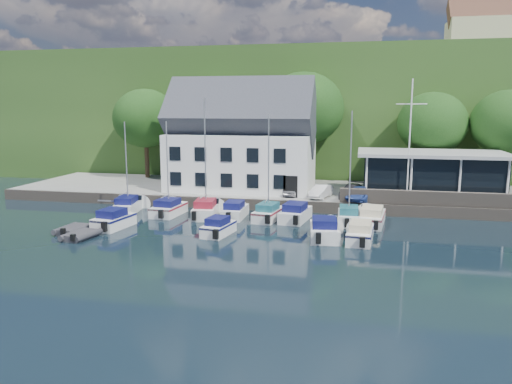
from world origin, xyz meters
TOP-DOWN VIEW (x-y plane):
  - ground at (0.00, 0.00)m, footprint 180.00×180.00m
  - quay at (0.00, 17.50)m, footprint 60.00×13.00m
  - quay_face at (0.00, 11.00)m, footprint 60.00×0.30m
  - hillside at (0.00, 62.00)m, footprint 160.00×75.00m
  - field_patch at (8.00, 70.00)m, footprint 50.00×30.00m
  - farmhouse at (22.00, 52.00)m, footprint 10.40×7.00m
  - harbor_building at (-7.00, 16.50)m, footprint 14.40×8.20m
  - club_pavilion at (11.00, 16.00)m, footprint 13.20×7.20m
  - seawall at (12.00, 11.40)m, footprint 18.00×0.50m
  - gangway at (-16.50, 9.00)m, footprint 1.20×6.00m
  - car_silver at (-1.46, 13.61)m, footprint 1.61×3.30m
  - car_white at (1.22, 13.07)m, footprint 2.12×3.73m
  - car_dgrey at (3.97, 13.55)m, footprint 2.43×4.50m
  - car_blue at (4.68, 12.63)m, footprint 2.18×3.92m
  - flagpole at (8.67, 12.50)m, footprint 2.52×0.20m
  - tree_0 at (-19.61, 21.85)m, footprint 7.43×7.43m
  - tree_1 at (-12.13, 22.51)m, footprint 8.37×8.37m
  - tree_2 at (-1.56, 22.43)m, footprint 8.66×8.66m
  - tree_4 at (11.72, 22.31)m, footprint 7.06×7.06m
  - tree_5 at (18.67, 21.47)m, footprint 7.18×7.18m
  - boat_r1_0 at (-15.27, 7.98)m, footprint 2.86×6.34m
  - boat_r1_1 at (-11.29, 7.54)m, footprint 2.50×5.65m
  - boat_r1_2 at (-7.94, 7.53)m, footprint 2.80×6.14m
  - boat_r1_3 at (-5.50, 7.77)m, footprint 1.87×5.37m
  - boat_r1_4 at (-2.60, 7.49)m, footprint 2.63×5.72m
  - boat_r1_5 at (-0.40, 7.72)m, footprint 2.83×6.10m
  - boat_r1_6 at (3.89, 7.62)m, footprint 2.06×5.46m
  - boat_r1_7 at (5.66, 7.71)m, footprint 2.73×6.79m
  - boat_r2_0 at (-13.72, 2.39)m, footprint 2.66×5.37m
  - boat_r2_2 at (-5.27, 2.05)m, footprint 2.41×4.80m
  - boat_r2_3 at (2.34, 2.58)m, footprint 2.79×5.67m
  - boat_r2_4 at (4.81, 2.49)m, footprint 2.20×5.95m
  - dinghy_0 at (-16.03, 0.42)m, footprint 1.90×2.94m
  - dinghy_1 at (-14.50, -0.95)m, footprint 2.10×3.05m

SIDE VIEW (x-z plane):
  - ground at x=0.00m, z-range 0.00..0.00m
  - gangway at x=-16.50m, z-range -0.70..0.70m
  - dinghy_1 at x=-14.50m, z-range 0.00..0.66m
  - dinghy_0 at x=-16.03m, z-range 0.00..0.66m
  - quay at x=0.00m, z-range 0.00..1.00m
  - quay_face at x=0.00m, z-range 0.00..1.00m
  - boat_r2_2 at x=-5.27m, z-range 0.00..1.37m
  - boat_r2_4 at x=4.81m, z-range 0.00..1.40m
  - boat_r1_3 at x=-5.50m, z-range 0.00..1.42m
  - boat_r1_7 at x=5.66m, z-range 0.00..1.44m
  - boat_r1_5 at x=-0.40m, z-range 0.00..1.51m
  - boat_r2_0 at x=-13.72m, z-range 0.00..1.53m
  - boat_r2_3 at x=2.34m, z-range 0.00..1.54m
  - car_silver at x=-1.46m, z-range 1.00..2.08m
  - car_white at x=1.22m, z-range 1.00..2.16m
  - seawall at x=12.00m, z-range 1.00..2.20m
  - car_dgrey at x=3.97m, z-range 1.00..2.24m
  - car_blue at x=4.68m, z-range 1.00..2.27m
  - club_pavilion at x=11.00m, z-range 1.00..5.10m
  - boat_r1_6 at x=3.89m, z-range 0.00..8.68m
  - boat_r1_0 at x=-15.27m, z-range 0.00..8.76m
  - boat_r1_1 at x=-11.29m, z-range 0.00..8.81m
  - boat_r1_4 at x=-2.60m, z-range 0.00..8.83m
  - boat_r1_2 at x=-7.94m, z-range 0.00..9.32m
  - harbor_building at x=-7.00m, z-range 1.00..9.70m
  - tree_4 at x=11.72m, z-range 1.00..10.64m
  - tree_5 at x=18.67m, z-range 1.00..10.82m
  - tree_0 at x=-19.61m, z-range 1.00..11.15m
  - flagpole at x=8.67m, z-range 1.00..11.50m
  - tree_1 at x=-12.13m, z-range 1.00..12.44m
  - tree_2 at x=-1.56m, z-range 1.00..12.84m
  - hillside at x=0.00m, z-range 0.00..16.00m
  - field_patch at x=8.00m, z-range 16.00..16.30m
  - farmhouse at x=22.00m, z-range 16.00..24.20m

